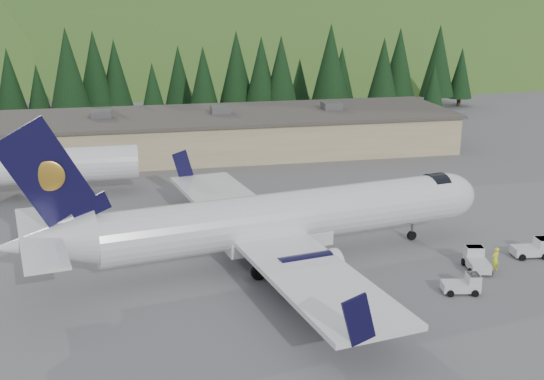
{
  "coord_description": "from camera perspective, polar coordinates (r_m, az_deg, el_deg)",
  "views": [
    {
      "loc": [
        -11.7,
        -48.92,
        20.55
      ],
      "look_at": [
        0.0,
        6.0,
        4.0
      ],
      "focal_mm": 45.0,
      "sensor_mm": 36.0,
      "label": 1
    }
  ],
  "objects": [
    {
      "name": "hills",
      "position": [
        283.9,
        2.06,
        -4.94
      ],
      "size": [
        614.0,
        330.0,
        300.0
      ],
      "color": "#2A5A23",
      "rests_on": "ground"
    },
    {
      "name": "terminal_building",
      "position": [
        89.0,
        -7.49,
        4.66
      ],
      "size": [
        71.0,
        17.0,
        6.1
      ],
      "color": "tan",
      "rests_on": "ground"
    },
    {
      "name": "baggage_tug_b",
      "position": [
        58.48,
        21.02,
        -4.59
      ],
      "size": [
        2.97,
        1.97,
        1.51
      ],
      "rotation": [
        0.0,
        0.0,
        -0.11
      ],
      "color": "silver",
      "rests_on": "ground"
    },
    {
      "name": "baggage_tug_a",
      "position": [
        50.24,
        15.77,
        -7.61
      ],
      "size": [
        2.79,
        1.97,
        1.38
      ],
      "rotation": [
        0.0,
        0.0,
        -0.19
      ],
      "color": "silver",
      "rests_on": "ground"
    },
    {
      "name": "baggage_tug_c",
      "position": [
        54.59,
        16.72,
        -5.64
      ],
      "size": [
        2.25,
        3.14,
        1.55
      ],
      "rotation": [
        0.0,
        0.0,
        1.35
      ],
      "color": "silver",
      "rests_on": "ground"
    },
    {
      "name": "ground",
      "position": [
        54.33,
        1.33,
        -5.81
      ],
      "size": [
        600.0,
        600.0,
        0.0
      ],
      "primitive_type": "plane",
      "color": "#58585C"
    },
    {
      "name": "ramp_worker",
      "position": [
        54.52,
        18.18,
        -5.52
      ],
      "size": [
        0.8,
        0.65,
        1.89
      ],
      "primitive_type": "imported",
      "rotation": [
        0.0,
        0.0,
        3.47
      ],
      "color": "#ECF823",
      "rests_on": "ground"
    },
    {
      "name": "airliner",
      "position": [
        52.73,
        0.23,
        -2.57
      ],
      "size": [
        38.29,
        36.12,
        12.73
      ],
      "rotation": [
        0.0,
        0.0,
        0.18
      ],
      "color": "white",
      "rests_on": "ground"
    },
    {
      "name": "tree_line",
      "position": [
        110.71,
        -8.58,
        9.52
      ],
      "size": [
        112.93,
        17.08,
        14.19
      ],
      "color": "black",
      "rests_on": "ground"
    }
  ]
}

